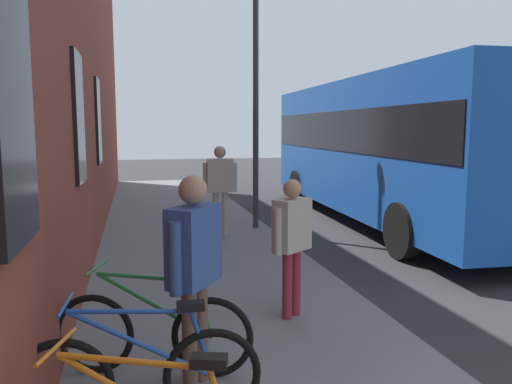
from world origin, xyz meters
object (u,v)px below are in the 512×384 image
(bicycle_beside_lamp, at_px, (140,378))
(pedestrian_near_bus, at_px, (220,181))
(bicycle_far_end, at_px, (153,332))
(pedestrian_by_facade, at_px, (292,234))
(pedestrian_crossing_street, at_px, (194,259))
(street_lamp, at_px, (256,82))
(city_bus, at_px, (384,143))

(bicycle_beside_lamp, distance_m, pedestrian_near_bus, 6.71)
(bicycle_far_end, height_order, pedestrian_by_facade, pedestrian_by_facade)
(pedestrian_crossing_street, bearing_deg, bicycle_beside_lamp, 140.43)
(pedestrian_near_bus, bearing_deg, street_lamp, -56.14)
(bicycle_far_end, distance_m, street_lamp, 7.22)
(pedestrian_near_bus, height_order, street_lamp, street_lamp)
(bicycle_far_end, relative_size, pedestrian_near_bus, 0.95)
(city_bus, xyz_separation_m, street_lamp, (-0.57, 3.30, 1.32))
(bicycle_far_end, height_order, pedestrian_near_bus, pedestrian_near_bus)
(bicycle_beside_lamp, height_order, pedestrian_crossing_street, pedestrian_crossing_street)
(pedestrian_by_facade, height_order, street_lamp, street_lamp)
(bicycle_far_end, height_order, pedestrian_crossing_street, pedestrian_crossing_street)
(city_bus, bearing_deg, pedestrian_by_facade, 144.45)
(bicycle_beside_lamp, relative_size, pedestrian_near_bus, 0.98)
(bicycle_far_end, bearing_deg, bicycle_beside_lamp, 171.35)
(bicycle_beside_lamp, bearing_deg, street_lamp, -19.70)
(city_bus, height_order, pedestrian_crossing_street, city_bus)
(bicycle_beside_lamp, xyz_separation_m, city_bus, (7.61, -5.82, 1.41))
(city_bus, bearing_deg, street_lamp, 99.73)
(bicycle_beside_lamp, xyz_separation_m, street_lamp, (7.04, -2.52, 2.73))
(pedestrian_near_bus, distance_m, street_lamp, 2.27)
(pedestrian_crossing_street, height_order, street_lamp, street_lamp)
(city_bus, bearing_deg, pedestrian_crossing_street, 142.75)
(city_bus, relative_size, street_lamp, 2.01)
(pedestrian_near_bus, xyz_separation_m, pedestrian_crossing_street, (-5.91, 1.19, -0.01))
(pedestrian_crossing_street, relative_size, street_lamp, 0.34)
(bicycle_beside_lamp, height_order, street_lamp, street_lamp)
(bicycle_beside_lamp, relative_size, bicycle_far_end, 1.04)
(bicycle_beside_lamp, relative_size, street_lamp, 0.34)
(pedestrian_crossing_street, relative_size, pedestrian_by_facade, 1.12)
(pedestrian_near_bus, bearing_deg, pedestrian_by_facade, -179.25)
(bicycle_beside_lamp, relative_size, pedestrian_by_facade, 1.11)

